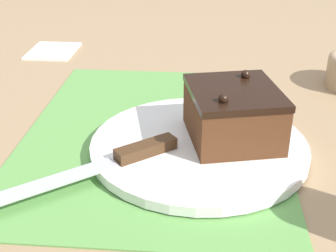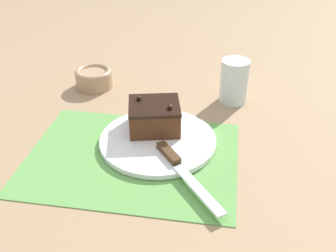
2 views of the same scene
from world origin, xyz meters
TOP-DOWN VIEW (x-y plane):
  - ground_plane at (0.00, 0.00)m, footprint 3.00×3.00m
  - placemat_woven at (0.00, 0.00)m, footprint 0.46×0.34m
  - cake_plate at (0.05, 0.06)m, footprint 0.27×0.27m
  - chocolate_cake at (0.03, 0.10)m, footprint 0.14×0.13m
  - serving_knife at (0.11, -0.04)m, footprint 0.16×0.20m
  - drinking_glass at (0.21, 0.30)m, footprint 0.07×0.07m
  - small_bowl at (-0.19, 0.32)m, footprint 0.11×0.11m

SIDE VIEW (x-z plane):
  - ground_plane at x=0.00m, z-range 0.00..0.00m
  - placemat_woven at x=0.00m, z-range 0.00..0.00m
  - cake_plate at x=0.05m, z-range 0.00..0.02m
  - serving_knife at x=0.11m, z-range 0.01..0.03m
  - small_bowl at x=-0.19m, z-range 0.00..0.06m
  - chocolate_cake at x=0.03m, z-range 0.01..0.09m
  - drinking_glass at x=0.21m, z-range 0.00..0.12m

